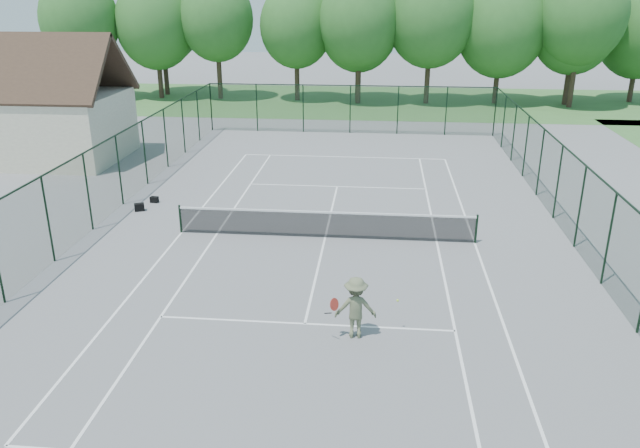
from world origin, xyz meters
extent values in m
plane|color=slate|center=(0.00, 0.00, 0.00)|extent=(140.00, 140.00, 0.00)
cube|color=#427637|center=(0.00, 30.00, 0.01)|extent=(80.00, 16.00, 0.01)
cube|color=white|center=(0.00, 11.88, 0.00)|extent=(10.97, 0.08, 0.01)
cube|color=white|center=(0.00, 6.40, 0.00)|extent=(8.23, 0.08, 0.01)
cube|color=white|center=(0.00, -6.40, 0.00)|extent=(8.23, 0.08, 0.01)
cube|color=white|center=(5.49, 0.00, 0.00)|extent=(0.08, 23.77, 0.01)
cube|color=white|center=(-5.49, 0.00, 0.00)|extent=(0.08, 23.77, 0.01)
cube|color=white|center=(4.12, 0.00, 0.00)|extent=(0.08, 23.77, 0.01)
cube|color=white|center=(-4.12, 0.00, 0.00)|extent=(0.08, 23.77, 0.01)
cube|color=white|center=(0.00, 0.00, 0.00)|extent=(0.08, 12.80, 0.01)
cylinder|color=black|center=(-5.50, 0.00, 0.55)|extent=(0.08, 0.08, 1.10)
cylinder|color=black|center=(5.50, 0.00, 0.55)|extent=(0.08, 0.08, 1.10)
cube|color=black|center=(0.00, 0.00, 0.50)|extent=(11.00, 0.02, 0.96)
cube|color=white|center=(0.00, 0.00, 1.00)|extent=(11.00, 0.05, 0.07)
cube|color=#173420|center=(0.00, 18.00, 1.50)|extent=(18.00, 0.02, 3.00)
cube|color=#173420|center=(9.00, 0.00, 1.50)|extent=(0.02, 36.00, 3.00)
cube|color=#173420|center=(-9.00, 0.00, 1.50)|extent=(0.02, 36.00, 3.00)
cube|color=black|center=(0.00, 18.00, 3.00)|extent=(18.00, 0.05, 0.05)
cube|color=black|center=(9.00, 0.00, 3.00)|extent=(0.05, 36.00, 0.05)
cube|color=black|center=(-9.00, 0.00, 3.00)|extent=(0.05, 36.00, 0.05)
cube|color=beige|center=(-16.00, 10.00, 1.75)|extent=(8.00, 6.00, 3.50)
cube|color=#422F22|center=(-16.00, 11.50, 5.00)|extent=(8.60, 3.27, 3.27)
cube|color=#422F22|center=(-16.00, 8.50, 5.00)|extent=(8.60, 3.27, 3.27)
cylinder|color=#422E22|center=(-16.50, 30.00, 2.10)|extent=(0.40, 0.40, 4.20)
ellipsoid|color=#35732D|center=(-16.50, 30.00, 6.00)|extent=(6.40, 6.40, 7.40)
cylinder|color=#422E22|center=(0.00, 30.00, 2.10)|extent=(0.40, 0.40, 4.20)
ellipsoid|color=#35732D|center=(0.00, 30.00, 6.00)|extent=(6.40, 6.40, 7.40)
cylinder|color=#422E22|center=(16.50, 30.00, 2.10)|extent=(0.40, 0.40, 4.20)
ellipsoid|color=#35732D|center=(16.50, 30.00, 6.00)|extent=(6.40, 6.40, 7.40)
cube|color=black|center=(-7.98, 2.23, 0.16)|extent=(0.47, 0.38, 0.32)
cube|color=black|center=(-7.73, 3.34, 0.13)|extent=(0.36, 0.25, 0.26)
imported|color=#606749|center=(1.41, -6.91, 0.86)|extent=(1.15, 0.72, 1.71)
sphere|color=#B5E53E|center=(2.52, -6.51, 0.91)|extent=(0.07, 0.07, 0.07)
camera|label=1|loc=(1.87, -21.46, 8.73)|focal=35.00mm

